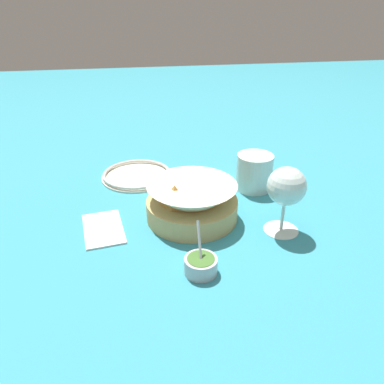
% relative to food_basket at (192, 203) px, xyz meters
% --- Properties ---
extents(ground_plane, '(4.00, 4.00, 0.00)m').
position_rel_food_basket_xyz_m(ground_plane, '(-0.01, 0.03, -0.04)').
color(ground_plane, teal).
extents(food_basket, '(0.20, 0.20, 0.10)m').
position_rel_food_basket_xyz_m(food_basket, '(0.00, 0.00, 0.00)').
color(food_basket, tan).
rests_on(food_basket, ground_plane).
extents(sauce_cup, '(0.07, 0.06, 0.09)m').
position_rel_food_basket_xyz_m(sauce_cup, '(-0.19, 0.02, -0.02)').
color(sauce_cup, '#B7B7BC').
rests_on(sauce_cup, ground_plane).
extents(wine_glass, '(0.08, 0.08, 0.15)m').
position_rel_food_basket_xyz_m(wine_glass, '(-0.08, -0.18, 0.06)').
color(wine_glass, silver).
rests_on(wine_glass, ground_plane).
extents(beer_mug, '(0.13, 0.09, 0.09)m').
position_rel_food_basket_xyz_m(beer_mug, '(0.12, -0.18, 0.01)').
color(beer_mug, silver).
rests_on(beer_mug, ground_plane).
extents(side_plate, '(0.19, 0.19, 0.01)m').
position_rel_food_basket_xyz_m(side_plate, '(0.24, 0.11, -0.03)').
color(side_plate, silver).
rests_on(side_plate, ground_plane).
extents(napkin, '(0.15, 0.10, 0.01)m').
position_rel_food_basket_xyz_m(napkin, '(-0.01, 0.20, -0.03)').
color(napkin, white).
rests_on(napkin, ground_plane).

